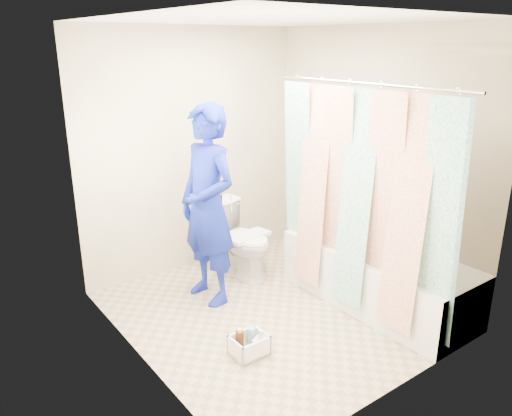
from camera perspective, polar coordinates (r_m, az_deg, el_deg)
floor at (r=4.47m, az=1.89°, el=-11.72°), size 2.60×2.60×0.00m
ceiling at (r=3.86m, az=2.28°, el=20.75°), size 2.40×2.60×0.02m
wall_back at (r=5.05m, az=-7.23°, el=6.38°), size 2.40×0.02×2.40m
wall_front at (r=3.14m, az=17.05°, el=-1.81°), size 2.40×0.02×2.40m
wall_left at (r=3.41m, az=-13.89°, el=0.07°), size 0.02×2.60×2.40m
wall_right at (r=4.82m, az=13.33°, el=5.45°), size 0.02×2.60×2.40m
bathtub at (r=4.61m, az=13.66°, el=-7.48°), size 0.70×1.75×0.50m
curtain_rod at (r=3.92m, az=12.34°, el=13.75°), size 0.02×1.90×0.02m
shower_curtain at (r=4.10m, az=11.46°, el=0.71°), size 0.06×1.75×1.80m
toilet at (r=5.00m, az=-1.82°, el=-3.57°), size 0.51×0.77×0.74m
tank_lid at (r=4.90m, az=-0.88°, el=-3.24°), size 0.48×0.26×0.03m
tank_internals at (r=4.99m, az=-3.75°, el=0.74°), size 0.18×0.06×0.24m
plumber at (r=4.36m, az=-5.53°, el=0.23°), size 0.48×0.68×1.77m
cleaning_caddy at (r=3.89m, az=-0.68°, el=-15.45°), size 0.26×0.21×0.20m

